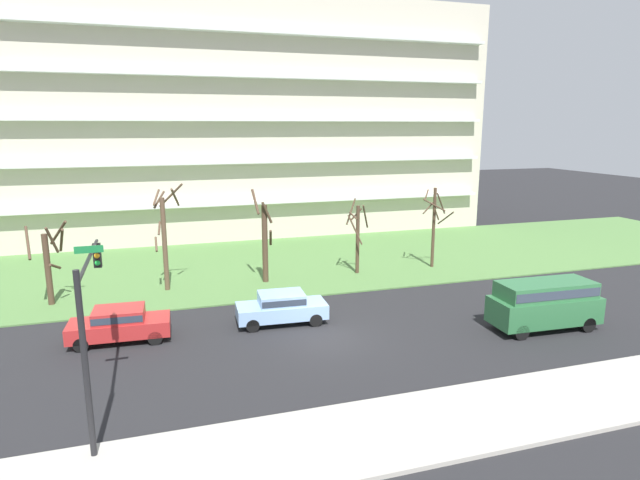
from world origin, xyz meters
name	(u,v)px	position (x,y,z in m)	size (l,w,h in m)	color
ground	(326,338)	(0.00, 0.00, 0.00)	(160.00, 160.00, 0.00)	#232326
sidewalk_curb_near	(403,429)	(0.00, -8.00, 0.07)	(80.00, 4.00, 0.15)	#ADA89E
grass_lawn_strip	(264,264)	(0.00, 14.00, 0.04)	(80.00, 16.00, 0.08)	#547F42
apartment_building	(230,120)	(0.00, 28.33, 10.06)	(45.00, 13.61, 20.12)	beige
tree_far_left	(49,261)	(-12.77, 8.88, 2.48)	(2.23, 2.21, 4.67)	#4C3828
tree_left	(165,236)	(-6.70, 9.75, 3.30)	(1.80, 2.23, 6.35)	brown
tree_center	(265,240)	(-0.83, 9.60, 2.73)	(1.21, 1.23, 5.84)	#4C3828
tree_right	(357,235)	(5.33, 9.75, 2.65)	(1.58, 1.58, 4.94)	#4C3828
tree_far_right	(434,223)	(10.88, 9.66, 3.12)	(2.05, 2.03, 5.53)	#4C3828
van_green_near_left	(545,301)	(10.36, -2.00, 1.40)	(5.28, 2.22, 2.36)	#2D6B3D
sedan_red_center_left	(120,323)	(-9.01, 2.50, 0.87)	(4.48, 2.01, 1.57)	#B22828
sedan_blue_center_right	(282,307)	(-1.49, 2.50, 0.87)	(4.50, 2.06, 1.57)	#8CB2E0
traffic_signal_mast	(90,307)	(-9.32, -4.47, 4.02)	(0.90, 5.97, 5.78)	black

